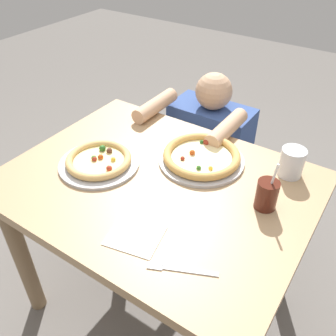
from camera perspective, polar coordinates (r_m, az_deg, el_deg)
ground_plane at (r=1.91m, az=-1.33°, el=-19.74°), size 8.00×8.00×0.00m
dining_table at (r=1.42m, az=-1.69°, el=-5.80°), size 1.10×0.85×0.75m
pizza_near at (r=1.43m, az=-10.71°, el=1.07°), size 0.31×0.31×0.04m
pizza_far at (r=1.43m, az=5.24°, el=1.74°), size 0.34×0.34×0.04m
drink_cup_colored at (r=1.24m, az=15.14°, el=-4.02°), size 0.07×0.07×0.18m
water_cup_clear at (r=1.41m, az=18.76°, el=0.88°), size 0.09×0.09×0.11m
paper_napkin at (r=1.15m, az=-5.11°, el=-10.39°), size 0.19×0.17×0.00m
fork at (r=1.06m, az=1.69°, el=-15.51°), size 0.19×0.10×0.00m
diner_seated at (r=2.05m, az=6.18°, el=1.03°), size 0.45×0.54×0.91m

